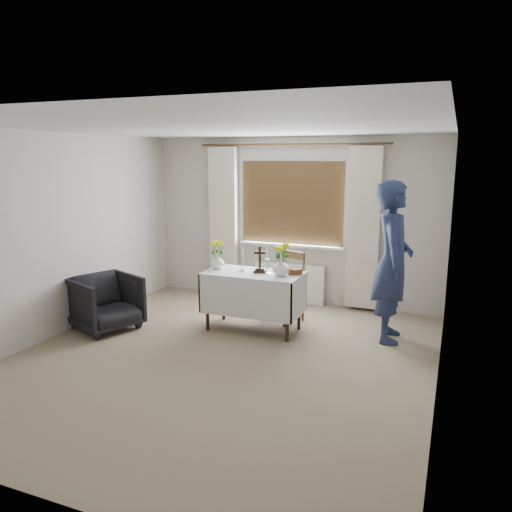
{
  "coord_description": "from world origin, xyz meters",
  "views": [
    {
      "loc": [
        2.31,
        -4.66,
        2.21
      ],
      "look_at": [
        0.09,
        0.83,
        1.02
      ],
      "focal_mm": 35.0,
      "sensor_mm": 36.0,
      "label": 1
    }
  ],
  "objects_px": {
    "person": "(393,262)",
    "armchair": "(106,303)",
    "flower_vase_right": "(281,267)",
    "wooden_cross": "(260,259)",
    "wooden_chair": "(284,287)",
    "flower_vase_left": "(217,262)",
    "altar_table": "(253,301)"
  },
  "relations": [
    {
      "from": "wooden_cross",
      "to": "person",
      "type": "bearing_deg",
      "value": -9.35
    },
    {
      "from": "altar_table",
      "to": "flower_vase_right",
      "type": "distance_m",
      "value": 0.62
    },
    {
      "from": "wooden_chair",
      "to": "armchair",
      "type": "distance_m",
      "value": 2.34
    },
    {
      "from": "wooden_cross",
      "to": "wooden_chair",
      "type": "bearing_deg",
      "value": 51.15
    },
    {
      "from": "altar_table",
      "to": "armchair",
      "type": "xyz_separation_m",
      "value": [
        -1.78,
        -0.68,
        -0.03
      ]
    },
    {
      "from": "wooden_chair",
      "to": "armchair",
      "type": "height_order",
      "value": "wooden_chair"
    },
    {
      "from": "person",
      "to": "flower_vase_right",
      "type": "bearing_deg",
      "value": 97.73
    },
    {
      "from": "person",
      "to": "flower_vase_right",
      "type": "relative_size",
      "value": 8.98
    },
    {
      "from": "altar_table",
      "to": "person",
      "type": "relative_size",
      "value": 0.64
    },
    {
      "from": "altar_table",
      "to": "flower_vase_right",
      "type": "relative_size",
      "value": 5.74
    },
    {
      "from": "wooden_chair",
      "to": "flower_vase_left",
      "type": "distance_m",
      "value": 0.97
    },
    {
      "from": "altar_table",
      "to": "flower_vase_right",
      "type": "height_order",
      "value": "flower_vase_right"
    },
    {
      "from": "altar_table",
      "to": "person",
      "type": "xyz_separation_m",
      "value": [
        1.67,
        0.32,
        0.59
      ]
    },
    {
      "from": "person",
      "to": "wooden_cross",
      "type": "bearing_deg",
      "value": 92.8
    },
    {
      "from": "armchair",
      "to": "flower_vase_left",
      "type": "bearing_deg",
      "value": -39.07
    },
    {
      "from": "wooden_chair",
      "to": "armchair",
      "type": "xyz_separation_m",
      "value": [
        -2.02,
        -1.18,
        -0.12
      ]
    },
    {
      "from": "altar_table",
      "to": "wooden_chair",
      "type": "relative_size",
      "value": 1.3
    },
    {
      "from": "altar_table",
      "to": "wooden_chair",
      "type": "bearing_deg",
      "value": 64.52
    },
    {
      "from": "wooden_chair",
      "to": "flower_vase_right",
      "type": "xyz_separation_m",
      "value": [
        0.14,
        -0.53,
        0.39
      ]
    },
    {
      "from": "wooden_cross",
      "to": "flower_vase_right",
      "type": "distance_m",
      "value": 0.32
    },
    {
      "from": "person",
      "to": "wooden_cross",
      "type": "xyz_separation_m",
      "value": [
        -1.59,
        -0.29,
        -0.04
      ]
    },
    {
      "from": "wooden_cross",
      "to": "flower_vase_left",
      "type": "xyz_separation_m",
      "value": [
        -0.59,
        -0.02,
        -0.07
      ]
    },
    {
      "from": "flower_vase_left",
      "to": "armchair",
      "type": "bearing_deg",
      "value": -151.3
    },
    {
      "from": "wooden_chair",
      "to": "altar_table",
      "type": "bearing_deg",
      "value": -92.32
    },
    {
      "from": "person",
      "to": "armchair",
      "type": "bearing_deg",
      "value": 98.69
    },
    {
      "from": "armchair",
      "to": "flower_vase_right",
      "type": "xyz_separation_m",
      "value": [
        2.16,
        0.65,
        0.52
      ]
    },
    {
      "from": "wooden_cross",
      "to": "flower_vase_left",
      "type": "relative_size",
      "value": 1.77
    },
    {
      "from": "armchair",
      "to": "wooden_cross",
      "type": "bearing_deg",
      "value": -46.83
    },
    {
      "from": "flower_vase_left",
      "to": "person",
      "type": "bearing_deg",
      "value": 7.95
    },
    {
      "from": "wooden_chair",
      "to": "person",
      "type": "distance_m",
      "value": 1.52
    },
    {
      "from": "altar_table",
      "to": "flower_vase_left",
      "type": "relative_size",
      "value": 6.44
    },
    {
      "from": "person",
      "to": "flower_vase_left",
      "type": "relative_size",
      "value": 10.09
    }
  ]
}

